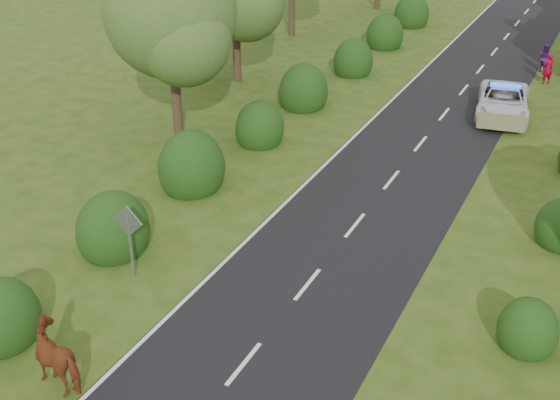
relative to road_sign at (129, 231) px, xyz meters
The scene contains 10 objects.
ground 5.63m from the road_sign, 21.80° to the right, with size 120.00×120.00×0.00m, color #2C4511.
road 14.03m from the road_sign, 68.96° to the left, with size 6.00×70.00×0.02m, color black.
road_markings 11.56m from the road_sign, 72.72° to the left, with size 4.96×70.00×0.01m.
hedgerow_left 9.85m from the road_sign, 98.87° to the left, with size 2.75×50.41×3.00m.
tree_left_a 11.55m from the road_sign, 115.73° to the left, with size 5.74×5.60×8.38m.
road_sign is the anchor object (origin of this frame).
cow 4.78m from the road_sign, 74.31° to the right, with size 1.05×1.98×1.40m, color brown.
police_van 20.53m from the road_sign, 68.54° to the left, with size 3.17×5.49×1.58m.
pedestrian_red 26.54m from the road_sign, 70.82° to the left, with size 0.61×0.40×1.66m, color #A0051F.
pedestrian_purple 28.39m from the road_sign, 73.02° to the left, with size 0.79×0.61×1.62m, color #4C1C68.
Camera 1 is at (7.10, -12.16, 12.32)m, focal length 45.00 mm.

